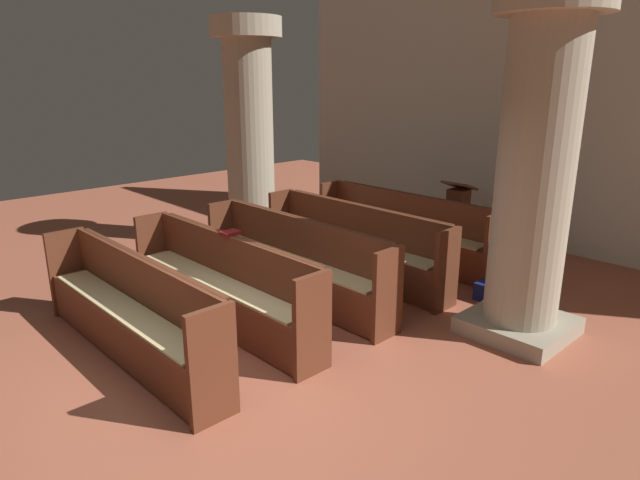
# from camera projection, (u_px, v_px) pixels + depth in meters

# --- Properties ---
(ground_plane) EXTENTS (19.20, 19.20, 0.00)m
(ground_plane) POSITION_uv_depth(u_px,v_px,m) (222.00, 378.00, 5.08)
(ground_plane) COLOR #AD5B42
(back_wall) EXTENTS (10.00, 0.16, 4.50)m
(back_wall) POSITION_uv_depth(u_px,v_px,m) (548.00, 104.00, 8.45)
(back_wall) COLOR beige
(back_wall) RESTS_ON ground
(pew_row_0) EXTENTS (3.06, 0.47, 0.99)m
(pew_row_0) POSITION_uv_depth(u_px,v_px,m) (403.00, 226.00, 8.17)
(pew_row_0) COLOR brown
(pew_row_0) RESTS_ON ground
(pew_row_1) EXTENTS (3.06, 0.46, 0.99)m
(pew_row_1) POSITION_uv_depth(u_px,v_px,m) (354.00, 241.00, 7.47)
(pew_row_1) COLOR brown
(pew_row_1) RESTS_ON ground
(pew_row_2) EXTENTS (3.06, 0.47, 0.99)m
(pew_row_2) POSITION_uv_depth(u_px,v_px,m) (294.00, 258.00, 6.76)
(pew_row_2) COLOR brown
(pew_row_2) RESTS_ON ground
(pew_row_3) EXTENTS (3.06, 0.46, 0.99)m
(pew_row_3) POSITION_uv_depth(u_px,v_px,m) (221.00, 279.00, 6.06)
(pew_row_3) COLOR brown
(pew_row_3) RESTS_ON ground
(pew_row_4) EXTENTS (3.06, 0.46, 0.99)m
(pew_row_4) POSITION_uv_depth(u_px,v_px,m) (129.00, 306.00, 5.35)
(pew_row_4) COLOR brown
(pew_row_4) RESTS_ON ground
(pillar_aisle_side) EXTENTS (1.10, 1.10, 3.52)m
(pillar_aisle_side) POSITION_uv_depth(u_px,v_px,m) (536.00, 164.00, 5.46)
(pillar_aisle_side) COLOR #9F967E
(pillar_aisle_side) RESTS_ON ground
(pillar_far_side) EXTENTS (1.10, 1.10, 3.52)m
(pillar_far_side) POSITION_uv_depth(u_px,v_px,m) (249.00, 130.00, 8.76)
(pillar_far_side) COLOR #9F967E
(pillar_far_side) RESTS_ON ground
(lectern) EXTENTS (0.48, 0.45, 1.08)m
(lectern) POSITION_uv_depth(u_px,v_px,m) (457.00, 220.00, 8.83)
(lectern) COLOR #562B1A
(lectern) RESTS_ON ground
(hymn_book) EXTENTS (0.15, 0.20, 0.04)m
(hymn_book) POSITION_uv_depth(u_px,v_px,m) (230.00, 233.00, 6.08)
(hymn_book) COLOR maroon
(hymn_book) RESTS_ON pew_row_3
(kneeler_box_navy) EXTENTS (0.42, 0.30, 0.22)m
(kneeler_box_navy) POSITION_uv_depth(u_px,v_px,m) (494.00, 293.00, 6.79)
(kneeler_box_navy) COLOR navy
(kneeler_box_navy) RESTS_ON ground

